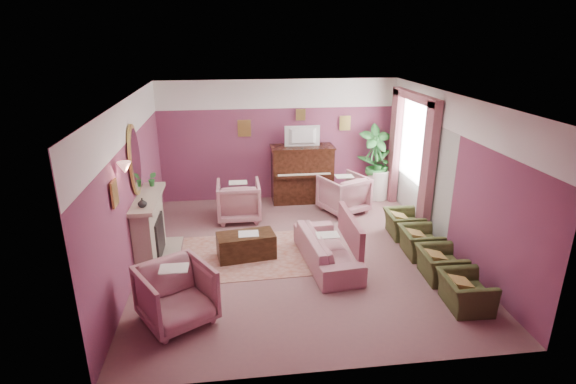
{
  "coord_description": "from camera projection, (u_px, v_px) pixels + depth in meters",
  "views": [
    {
      "loc": [
        -1.08,
        -7.21,
        3.8
      ],
      "look_at": [
        -0.12,
        0.4,
        1.05
      ],
      "focal_mm": 28.0,
      "sensor_mm": 36.0,
      "label": 1
    }
  ],
  "objects": [
    {
      "name": "floral_armchair_left",
      "position": [
        239.0,
        199.0,
        9.5
      ],
      "size": [
        0.89,
        0.89,
        0.93
      ],
      "primitive_type": "imported",
      "color": "#B37C83",
      "rests_on": "floor"
    },
    {
      "name": "floor",
      "position": [
        297.0,
        254.0,
        8.14
      ],
      "size": [
        5.5,
        6.0,
        0.01
      ],
      "primitive_type": "cube",
      "color": "#805758",
      "rests_on": "ground"
    },
    {
      "name": "curtain_right",
      "position": [
        395.0,
        147.0,
        10.32
      ],
      "size": [
        0.16,
        0.34,
        2.6
      ],
      "primitive_type": "cube",
      "color": "#904F59",
      "rests_on": "floor"
    },
    {
      "name": "mantel_vase",
      "position": [
        142.0,
        203.0,
        7.14
      ],
      "size": [
        0.16,
        0.16,
        0.16
      ],
      "primitive_type": "imported",
      "color": "white",
      "rests_on": "mantel_shelf"
    },
    {
      "name": "coffee_table",
      "position": [
        246.0,
        246.0,
        7.94
      ],
      "size": [
        1.06,
        0.64,
        0.45
      ],
      "primitive_type": "cube",
      "rotation": [
        0.0,
        0.0,
        0.15
      ],
      "color": "#311E0F",
      "rests_on": "floor"
    },
    {
      "name": "print_back_right",
      "position": [
        345.0,
        123.0,
        10.49
      ],
      "size": [
        0.26,
        0.03,
        0.34
      ],
      "primitive_type": "cube",
      "color": "tan",
      "rests_on": "wall_back"
    },
    {
      "name": "stripe_panel",
      "position": [
        419.0,
        171.0,
        9.32
      ],
      "size": [
        0.01,
        3.0,
        2.15
      ],
      "primitive_type": "cube",
      "color": "#B5BCB2",
      "rests_on": "wall_right"
    },
    {
      "name": "palm_pot",
      "position": [
        372.0,
        191.0,
        10.8
      ],
      "size": [
        0.34,
        0.34,
        0.34
      ],
      "primitive_type": "cylinder",
      "color": "brown",
      "rests_on": "floor"
    },
    {
      "name": "floral_armchair_right",
      "position": [
        344.0,
        192.0,
        9.9
      ],
      "size": [
        0.89,
        0.89,
        0.93
      ],
      "primitive_type": "imported",
      "color": "#B37C83",
      "rests_on": "floor"
    },
    {
      "name": "palm_plant",
      "position": [
        375.0,
        156.0,
        10.5
      ],
      "size": [
        0.76,
        0.76,
        1.44
      ],
      "primitive_type": "imported",
      "color": "#2D7F34",
      "rests_on": "palm_pot"
    },
    {
      "name": "picture_rail_band",
      "position": [
        279.0,
        94.0,
        10.1
      ],
      "size": [
        5.5,
        0.01,
        0.65
      ],
      "primitive_type": "cube",
      "color": "white",
      "rests_on": "wall_back"
    },
    {
      "name": "sconce_shade",
      "position": [
        124.0,
        168.0,
        6.37
      ],
      "size": [
        0.2,
        0.2,
        0.16
      ],
      "primitive_type": "cone",
      "color": "#FFA693",
      "rests_on": "wall_left"
    },
    {
      "name": "curtain_left",
      "position": [
        428.0,
        170.0,
        8.6
      ],
      "size": [
        0.16,
        0.34,
        2.6
      ],
      "primitive_type": "cube",
      "color": "#904F59",
      "rests_on": "floor"
    },
    {
      "name": "print_back_left",
      "position": [
        244.0,
        128.0,
        10.23
      ],
      "size": [
        0.3,
        0.03,
        0.38
      ],
      "primitive_type": "cube",
      "color": "tan",
      "rests_on": "wall_back"
    },
    {
      "name": "pelmet",
      "position": [
        416.0,
        97.0,
        9.03
      ],
      "size": [
        0.16,
        2.2,
        0.16
      ],
      "primitive_type": "cube",
      "color": "#904F59",
      "rests_on": "wall_right"
    },
    {
      "name": "piano",
      "position": [
        302.0,
        174.0,
        10.48
      ],
      "size": [
        1.4,
        0.6,
        1.3
      ],
      "primitive_type": "cube",
      "color": "black",
      "rests_on": "floor"
    },
    {
      "name": "sofa",
      "position": [
        327.0,
        243.0,
        7.69
      ],
      "size": [
        0.63,
        1.88,
        0.76
      ],
      "primitive_type": "imported",
      "color": "#B37C83",
      "rests_on": "floor"
    },
    {
      "name": "olive_chair_a",
      "position": [
        466.0,
        287.0,
        6.47
      ],
      "size": [
        0.53,
        0.75,
        0.65
      ],
      "primitive_type": "imported",
      "color": "#404A24",
      "rests_on": "floor"
    },
    {
      "name": "olive_chair_c",
      "position": [
        420.0,
        238.0,
        8.01
      ],
      "size": [
        0.53,
        0.75,
        0.65
      ],
      "primitive_type": "imported",
      "color": "#404A24",
      "rests_on": "floor"
    },
    {
      "name": "window_blind",
      "position": [
        415.0,
        139.0,
        9.33
      ],
      "size": [
        0.03,
        1.4,
        1.8
      ],
      "primitive_type": "cube",
      "color": "silver",
      "rests_on": "wall_right"
    },
    {
      "name": "mirror_glass",
      "position": [
        136.0,
        160.0,
        7.4
      ],
      "size": [
        0.01,
        0.6,
        1.06
      ],
      "primitive_type": "ellipsoid",
      "color": "silver",
      "rests_on": "wall_left"
    },
    {
      "name": "piano_keys",
      "position": [
        304.0,
        174.0,
        10.12
      ],
      "size": [
        1.2,
        0.08,
        0.02
      ],
      "primitive_type": "cube",
      "color": "beige",
      "rests_on": "piano"
    },
    {
      "name": "side_plant_big",
      "position": [
        379.0,
        163.0,
        10.58
      ],
      "size": [
        0.3,
        0.3,
        0.34
      ],
      "primitive_type": "imported",
      "color": "#2D7F34",
      "rests_on": "side_table"
    },
    {
      "name": "ceiling",
      "position": [
        298.0,
        98.0,
        7.2
      ],
      "size": [
        5.5,
        6.0,
        0.01
      ],
      "primitive_type": "cube",
      "color": "white",
      "rests_on": "wall_back"
    },
    {
      "name": "hearth",
      "position": [
        164.0,
        256.0,
        8.04
      ],
      "size": [
        0.55,
        1.5,
        0.02
      ],
      "primitive_type": "cube",
      "color": "#B0A38E",
      "rests_on": "floor"
    },
    {
      "name": "print_left_wall",
      "position": [
        114.0,
        193.0,
        6.12
      ],
      "size": [
        0.03,
        0.28,
        0.36
      ],
      "primitive_type": "cube",
      "color": "tan",
      "rests_on": "wall_left"
    },
    {
      "name": "fireplace_inset",
      "position": [
        156.0,
        236.0,
        7.9
      ],
      "size": [
        0.18,
        0.72,
        0.68
      ],
      "primitive_type": "cube",
      "color": "black",
      "rests_on": "floor"
    },
    {
      "name": "olive_chair_d",
      "position": [
        403.0,
        220.0,
        8.77
      ],
      "size": [
        0.53,
        0.75,
        0.65
      ],
      "primitive_type": "imported",
      "color": "#404A24",
      "rests_on": "floor"
    },
    {
      "name": "mantel_plant",
      "position": [
        152.0,
        179.0,
        8.1
      ],
      "size": [
        0.16,
        0.16,
        0.28
      ],
      "primitive_type": "imported",
      "color": "#2D7F34",
      "rests_on": "mantel_shelf"
    },
    {
      "name": "wall_back",
      "position": [
        279.0,
        141.0,
        10.47
      ],
      "size": [
        5.5,
        0.02,
        2.8
      ],
      "primitive_type": "cube",
      "color": "#623155",
      "rests_on": "floor"
    },
    {
      "name": "olive_chair_b",
      "position": [
        441.0,
        260.0,
        7.24
      ],
      "size": [
        0.53,
        0.75,
        0.65
      ],
      "primitive_type": "imported",
      "color": "#404A24",
      "rests_on": "floor"
    },
    {
      "name": "piano_keyshelf",
      "position": [
        304.0,
        176.0,
        10.13
      ],
      "size": [
        1.3,
        0.12,
        0.06
      ],
      "primitive_type": "cube",
      "color": "black",
      "rests_on": "piano"
    },
    {
      "name": "side_plant_small",
      "position": [
        385.0,
        166.0,
        10.51
      ],
      "size": [
        0.16,
        0.16,
        0.28
      ],
      "primitive_type": "imported",
      "color": "#2D7F34",
      "rests_on": "side_table"
    },
    {
      "name": "side_table",
      "position": [
        377.0,
        184.0,
        10.75
      ],
      "size": [
        0.52,
        0.52,
        0.7
      ],
      "primitive_type": "cylinder",
      "color": "white",
      "rests_on": "floor"
    },
    {
      "name": "mantel_shelf",
      "position": [
        148.0,
        198.0,
        7.65
      ],
      "size": [
        0.4,
        1.55,
        0.07
      ],
      "primitive_type": "cube",
      "color": "#B0A38E",
      "rests_on": "fireplace_surround"
    },
    {
      "name": "mirror_frame",
      "position": [
        134.0,
        160.0,
        7.4
      ],
      "size": [
        0.04,
        0.72,
        1.2
      ],
      "primitive_type": "ellipsoid",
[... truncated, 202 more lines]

